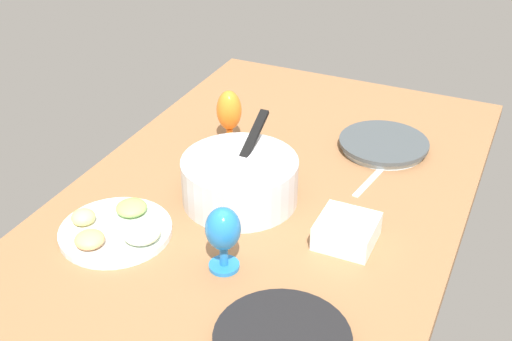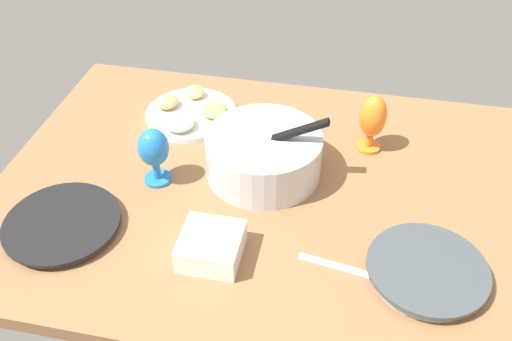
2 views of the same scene
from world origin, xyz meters
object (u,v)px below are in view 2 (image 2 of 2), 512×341
Objects in this scene: hurricane_glass_blue at (154,150)px; hurricane_glass_orange at (373,119)px; fruit_platter at (190,113)px; dinner_plate_right at (427,271)px; dinner_plate_left at (62,224)px; square_bowl_white at (211,245)px; mixing_bowl at (264,153)px.

hurricane_glass_blue is 60.47cm from hurricane_glass_orange.
dinner_plate_right is at bearing -35.06° from fruit_platter.
dinner_plate_left is 28.89cm from hurricane_glass_blue.
dinner_plate_left is at bearing -108.14° from fruit_platter.
dinner_plate_right is at bearing 1.75° from dinner_plate_left.
hurricane_glass_blue is 1.19× the size of square_bowl_white.
hurricane_glass_orange is at bearing 108.70° from dinner_plate_right.
square_bowl_white reaches higher than fruit_platter.
dinner_plate_left is 1.72× the size of hurricane_glass_blue.
dinner_plate_left is 1.01× the size of fruit_platter.
square_bowl_white reaches higher than dinner_plate_right.
hurricane_glass_blue is at bearing 164.78° from dinner_plate_right.
mixing_bowl is 1.85× the size of hurricane_glass_orange.
hurricane_glass_orange reaches higher than dinner_plate_right.
hurricane_glass_blue reaches higher than fruit_platter.
dinner_plate_left is 1.05× the size of dinner_plate_right.
mixing_bowl is 32.52cm from square_bowl_white.
mixing_bowl is at bearing -148.64° from hurricane_glass_orange.
fruit_platter is 1.71× the size of hurricane_glass_blue.
mixing_bowl reaches higher than hurricane_glass_orange.
hurricane_glass_orange is at bearing -4.48° from fruit_platter.
mixing_bowl is (44.11, 30.60, 5.37)cm from dinner_plate_left.
hurricane_glass_blue is 31.90cm from square_bowl_white.
dinner_plate_right is 1.95× the size of square_bowl_white.
mixing_bowl reaches higher than fruit_platter.
dinner_plate_right is 51.19cm from mixing_bowl.
square_bowl_white is at bearing -47.18° from hurricane_glass_blue.
mixing_bowl is at bearing 34.74° from dinner_plate_left.
hurricane_glass_blue is at bearing -154.88° from hurricane_glass_orange.
dinner_plate_left is 86.29cm from hurricane_glass_orange.
fruit_platter is 2.03× the size of square_bowl_white.
hurricane_glass_blue is (-27.28, -8.93, 3.67)cm from mixing_bowl.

